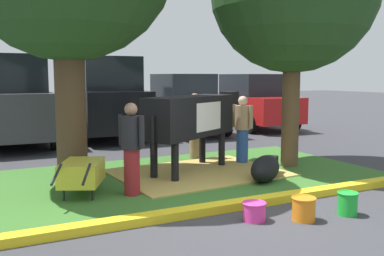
% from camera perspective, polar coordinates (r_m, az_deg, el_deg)
% --- Properties ---
extents(ground_plane, '(80.00, 80.00, 0.00)m').
position_cam_1_polar(ground_plane, '(6.58, 5.87, -10.45)').
color(ground_plane, '#38383D').
extents(grass_island, '(7.19, 4.14, 0.02)m').
position_cam_1_polar(grass_island, '(8.63, 0.19, -6.16)').
color(grass_island, '#386B28').
rests_on(grass_island, ground).
extents(curb_yellow, '(8.39, 0.24, 0.12)m').
position_cam_1_polar(curb_yellow, '(6.78, 8.81, -9.46)').
color(curb_yellow, yellow).
rests_on(curb_yellow, ground).
extents(hay_bedding, '(3.36, 2.62, 0.04)m').
position_cam_1_polar(hay_bedding, '(8.73, 0.89, -5.92)').
color(hay_bedding, tan).
rests_on(hay_bedding, ground).
extents(cow_holstein, '(2.88, 1.93, 1.59)m').
position_cam_1_polar(cow_holstein, '(8.77, 0.13, 1.51)').
color(cow_holstein, black).
rests_on(cow_holstein, ground).
extents(calf_lying, '(1.19, 1.11, 0.48)m').
position_cam_1_polar(calf_lying, '(8.26, 9.62, -5.24)').
color(calf_lying, black).
rests_on(calf_lying, ground).
extents(person_handler, '(0.34, 0.50, 1.52)m').
position_cam_1_polar(person_handler, '(9.69, 6.63, 0.01)').
color(person_handler, '#23478C').
rests_on(person_handler, ground).
extents(person_visitor_near, '(0.34, 0.48, 1.53)m').
position_cam_1_polar(person_visitor_near, '(7.10, -7.93, -2.46)').
color(person_visitor_near, maroon).
rests_on(person_visitor_near, ground).
extents(person_visitor_far, '(0.47, 0.34, 1.56)m').
position_cam_1_polar(person_visitor_far, '(10.15, 0.37, 0.49)').
color(person_visitor_far, '#9E7F5B').
rests_on(person_visitor_far, ground).
extents(wheelbarrow, '(1.07, 1.57, 0.63)m').
position_cam_1_polar(wheelbarrow, '(7.32, -14.20, -5.73)').
color(wheelbarrow, gold).
rests_on(wheelbarrow, ground).
extents(bucket_pink, '(0.33, 0.33, 0.26)m').
position_cam_1_polar(bucket_pink, '(6.05, 8.15, -10.71)').
color(bucket_pink, '#EA3893').
rests_on(bucket_pink, ground).
extents(bucket_orange, '(0.34, 0.34, 0.32)m').
position_cam_1_polar(bucket_orange, '(6.18, 14.43, -10.16)').
color(bucket_orange, orange).
rests_on(bucket_orange, ground).
extents(bucket_green, '(0.30, 0.30, 0.33)m').
position_cam_1_polar(bucket_green, '(6.59, 19.72, -9.25)').
color(bucket_green, green).
rests_on(bucket_green, ground).
extents(suv_dark_grey, '(2.26, 4.67, 2.52)m').
position_cam_1_polar(suv_dark_grey, '(13.42, -22.49, 3.40)').
color(suv_dark_grey, '#3D3D42').
rests_on(suv_dark_grey, ground).
extents(suv_black, '(2.26, 4.67, 2.52)m').
position_cam_1_polar(suv_black, '(14.18, -11.54, 3.94)').
color(suv_black, black).
rests_on(suv_black, ground).
extents(sedan_silver, '(2.16, 4.47, 2.02)m').
position_cam_1_polar(sedan_silver, '(14.97, -1.24, 3.13)').
color(sedan_silver, silver).
rests_on(sedan_silver, ground).
extents(sedan_red, '(2.16, 4.47, 2.02)m').
position_cam_1_polar(sedan_red, '(16.52, 7.75, 3.42)').
color(sedan_red, red).
rests_on(sedan_red, ground).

